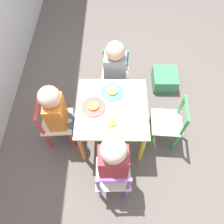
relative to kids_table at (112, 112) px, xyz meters
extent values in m
plane|color=#5B514C|center=(0.00, 0.00, -0.41)|extent=(6.00, 6.00, 0.00)
cube|color=beige|center=(0.00, 0.00, 0.07)|extent=(0.57, 0.57, 0.02)
cylinder|color=yellow|center=(-0.25, -0.25, -0.18)|extent=(0.04, 0.04, 0.46)
cylinder|color=#387AD1|center=(0.25, -0.25, -0.18)|extent=(0.04, 0.04, 0.46)
cylinder|color=orange|center=(-0.25, 0.25, -0.18)|extent=(0.04, 0.04, 0.46)
cylinder|color=#E5599E|center=(0.25, 0.25, -0.18)|extent=(0.04, 0.04, 0.46)
cube|color=silver|center=(-0.47, -0.01, -0.12)|extent=(0.27, 0.27, 0.02)
cylinder|color=#8E51BC|center=(-0.36, -0.12, -0.27)|extent=(0.03, 0.03, 0.28)
cylinder|color=#8E51BC|center=(-0.37, 0.09, -0.27)|extent=(0.03, 0.03, 0.28)
cylinder|color=#8E51BC|center=(-0.57, -0.12, -0.27)|extent=(0.03, 0.03, 0.28)
cylinder|color=#8E51BC|center=(-0.58, 0.09, -0.27)|extent=(0.03, 0.03, 0.28)
cylinder|color=#8E51BC|center=(-0.57, -0.12, 0.00)|extent=(0.03, 0.03, 0.26)
cylinder|color=#8E51BC|center=(-0.58, 0.09, 0.00)|extent=(0.03, 0.03, 0.26)
cylinder|color=#8E51BC|center=(-0.58, -0.02, 0.12)|extent=(0.03, 0.21, 0.02)
cube|color=silver|center=(-0.03, 0.47, -0.12)|extent=(0.28, 0.28, 0.02)
cylinder|color=#DB3D38|center=(-0.13, 0.36, -0.27)|extent=(0.03, 0.03, 0.28)
cylinder|color=#DB3D38|center=(0.08, 0.37, -0.27)|extent=(0.03, 0.03, 0.28)
cylinder|color=#DB3D38|center=(-0.14, 0.57, -0.27)|extent=(0.03, 0.03, 0.28)
cylinder|color=#DB3D38|center=(0.07, 0.58, -0.27)|extent=(0.03, 0.03, 0.28)
cylinder|color=#DB3D38|center=(-0.14, 0.57, 0.00)|extent=(0.03, 0.03, 0.26)
cylinder|color=#DB3D38|center=(0.07, 0.58, 0.00)|extent=(0.03, 0.03, 0.26)
cylinder|color=#DB3D38|center=(-0.04, 0.58, 0.12)|extent=(0.21, 0.04, 0.02)
cube|color=silver|center=(0.47, -0.02, -0.12)|extent=(0.27, 0.27, 0.02)
cylinder|color=teal|center=(0.37, 0.09, -0.27)|extent=(0.03, 0.03, 0.28)
cylinder|color=teal|center=(0.36, -0.12, -0.27)|extent=(0.03, 0.03, 0.28)
cylinder|color=teal|center=(0.58, 0.08, -0.27)|extent=(0.03, 0.03, 0.28)
cylinder|color=teal|center=(0.57, -0.14, -0.27)|extent=(0.03, 0.03, 0.28)
cylinder|color=teal|center=(0.58, 0.08, 0.00)|extent=(0.03, 0.03, 0.26)
cylinder|color=teal|center=(0.57, -0.14, 0.00)|extent=(0.03, 0.03, 0.26)
cylinder|color=teal|center=(0.58, -0.03, 0.12)|extent=(0.03, 0.21, 0.02)
cube|color=silver|center=(-0.03, -0.47, -0.12)|extent=(0.27, 0.27, 0.02)
cylinder|color=green|center=(0.09, -0.37, -0.27)|extent=(0.03, 0.03, 0.28)
cylinder|color=green|center=(-0.13, -0.36, -0.27)|extent=(0.03, 0.03, 0.28)
cylinder|color=green|center=(0.07, -0.58, -0.27)|extent=(0.03, 0.03, 0.28)
cylinder|color=green|center=(-0.14, -0.57, -0.27)|extent=(0.03, 0.03, 0.28)
cylinder|color=green|center=(0.07, -0.58, 0.00)|extent=(0.03, 0.03, 0.26)
cylinder|color=green|center=(-0.14, -0.57, 0.00)|extent=(0.03, 0.03, 0.26)
cylinder|color=green|center=(-0.03, -0.58, 0.12)|extent=(0.21, 0.04, 0.02)
cylinder|color=#7A6B5B|center=(-0.35, -0.06, -0.26)|extent=(0.07, 0.07, 0.30)
cylinder|color=#7A6B5B|center=(-0.35, 0.04, -0.26)|extent=(0.07, 0.07, 0.30)
cube|color=#B23338|center=(-0.45, -0.01, 0.06)|extent=(0.15, 0.20, 0.35)
sphere|color=beige|center=(-0.45, -0.01, 0.31)|extent=(0.17, 0.17, 0.17)
cylinder|color=#4C608E|center=(-0.07, 0.35, -0.26)|extent=(0.07, 0.07, 0.30)
cylinder|color=#4C608E|center=(0.03, 0.35, -0.26)|extent=(0.07, 0.07, 0.30)
cube|color=orange|center=(-0.03, 0.45, 0.04)|extent=(0.21, 0.15, 0.29)
sphere|color=#DBB293|center=(-0.03, 0.45, 0.25)|extent=(0.17, 0.17, 0.17)
cylinder|color=#4C608E|center=(0.35, 0.03, -0.26)|extent=(0.07, 0.07, 0.30)
cylinder|color=#4C608E|center=(0.35, -0.07, -0.26)|extent=(0.07, 0.07, 0.30)
cube|color=#999EA8|center=(0.45, -0.02, 0.03)|extent=(0.15, 0.21, 0.28)
sphere|color=#DBB293|center=(0.45, -0.02, 0.24)|extent=(0.16, 0.16, 0.16)
cylinder|color=#EADB66|center=(-0.15, 0.00, 0.08)|extent=(0.15, 0.15, 0.01)
cylinder|color=gold|center=(-0.15, 0.00, 0.09)|extent=(0.07, 0.07, 0.02)
cylinder|color=#E54C47|center=(0.00, 0.15, 0.08)|extent=(0.19, 0.19, 0.01)
cylinder|color=#D6843D|center=(0.00, 0.15, 0.09)|extent=(0.09, 0.09, 0.02)
cylinder|color=#4C9EE0|center=(0.15, 0.00, 0.08)|extent=(0.19, 0.19, 0.01)
cylinder|color=gold|center=(0.15, 0.00, 0.09)|extent=(0.09, 0.09, 0.02)
cube|color=#3D8E56|center=(0.63, -0.57, -0.32)|extent=(0.27, 0.26, 0.16)
camera|label=1|loc=(-0.92, -0.01, 1.53)|focal=35.00mm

